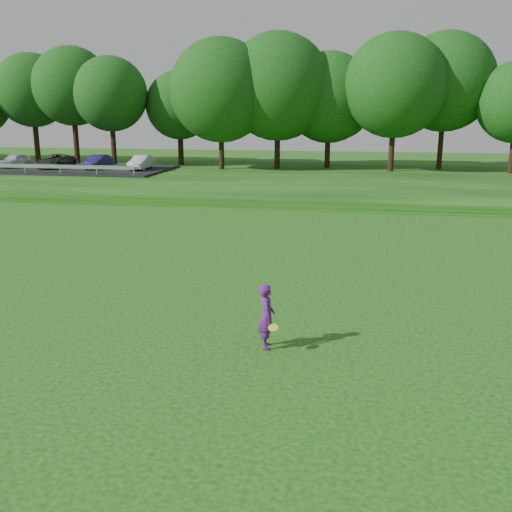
# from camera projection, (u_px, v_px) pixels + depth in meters

# --- Properties ---
(ground) EXTENTS (140.00, 140.00, 0.00)m
(ground) POSITION_uv_depth(u_px,v_px,m) (181.00, 328.00, 15.47)
(ground) COLOR #0D470F
(ground) RESTS_ON ground
(berm) EXTENTS (130.00, 30.00, 0.60)m
(berm) POSITION_uv_depth(u_px,v_px,m) (305.00, 177.00, 47.79)
(berm) COLOR #0D470F
(berm) RESTS_ON ground
(walking_path) EXTENTS (130.00, 1.60, 0.04)m
(walking_path) POSITION_uv_depth(u_px,v_px,m) (282.00, 208.00, 34.52)
(walking_path) COLOR gray
(walking_path) RESTS_ON ground
(treeline) EXTENTS (104.00, 7.00, 15.00)m
(treeline) POSITION_uv_depth(u_px,v_px,m) (311.00, 82.00, 49.67)
(treeline) COLOR #0F4212
(treeline) RESTS_ON berm
(parking_lot) EXTENTS (24.00, 9.00, 1.38)m
(parking_lot) POSITION_uv_depth(u_px,v_px,m) (32.00, 164.00, 50.71)
(parking_lot) COLOR black
(parking_lot) RESTS_ON berm
(woman) EXTENTS (0.59, 0.77, 1.64)m
(woman) POSITION_uv_depth(u_px,v_px,m) (267.00, 316.00, 14.02)
(woman) COLOR #5E1A77
(woman) RESTS_ON ground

